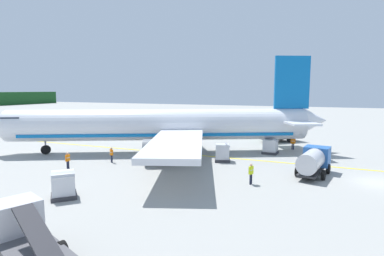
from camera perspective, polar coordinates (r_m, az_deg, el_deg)
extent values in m
cylinder|color=silver|center=(38.17, -6.08, 0.61)|extent=(19.34, 33.97, 3.80)
cone|color=silver|center=(42.14, 21.60, 1.31)|extent=(4.31, 4.30, 3.23)
cube|color=#192333|center=(42.34, -29.76, 1.51)|extent=(3.96, 3.58, 0.60)
cube|color=silver|center=(29.18, -2.85, -2.68)|extent=(16.67, 10.04, 0.50)
cylinder|color=slate|center=(32.12, -6.14, -3.99)|extent=(3.39, 3.84, 2.20)
cube|color=silver|center=(47.29, -3.21, 1.08)|extent=(16.09, 12.60, 0.50)
cylinder|color=slate|center=(44.74, -5.47, -0.84)|extent=(3.39, 3.84, 2.20)
cube|color=#0C66B2|center=(40.74, 17.93, 7.97)|extent=(2.27, 4.11, 6.50)
cube|color=silver|center=(40.91, 17.68, 1.31)|extent=(10.74, 7.47, 0.24)
cube|color=#0C66B2|center=(38.30, -6.06, -0.95)|extent=(17.57, 30.65, 0.36)
cylinder|color=black|center=(41.48, -25.31, -3.64)|extent=(0.80, 1.14, 1.10)
cylinder|color=gray|center=(41.35, -25.37, -2.55)|extent=(0.20, 0.20, 0.50)
cylinder|color=black|center=(36.03, -3.80, -4.51)|extent=(0.80, 1.14, 1.10)
cylinder|color=gray|center=(35.87, -3.81, -3.26)|extent=(0.20, 0.20, 0.50)
cylinder|color=black|center=(41.13, -3.80, -3.05)|extent=(0.80, 1.14, 1.10)
cylinder|color=gray|center=(41.00, -3.80, -1.95)|extent=(0.20, 0.20, 0.50)
cube|color=silver|center=(18.06, -29.83, -14.25)|extent=(2.71, 2.48, 1.80)
cube|color=#192333|center=(18.72, -30.64, -12.39)|extent=(1.75, 0.75, 0.94)
cube|color=#4C4C51|center=(15.93, -26.68, -20.04)|extent=(3.42, 4.28, 0.24)
cube|color=#2D2D33|center=(15.17, -26.37, -17.33)|extent=(2.26, 3.92, 1.65)
cube|color=#262628|center=(16.79, -27.72, -19.41)|extent=(3.47, 5.71, 0.16)
cylinder|color=black|center=(18.49, -25.93, -17.04)|extent=(0.59, 0.94, 0.90)
cylinder|color=black|center=(16.39, -22.77, -20.09)|extent=(0.59, 0.94, 0.90)
cube|color=#338C3F|center=(46.96, 13.89, -0.81)|extent=(2.84, 2.82, 1.80)
cube|color=#192333|center=(46.44, 13.04, -0.42)|extent=(1.41, 1.32, 0.94)
cube|color=white|center=(48.69, 16.82, -0.49)|extent=(4.48, 4.58, 2.03)
cube|color=#262628|center=(48.31, 15.92, -1.83)|extent=(5.23, 5.44, 0.16)
cylinder|color=black|center=(46.39, 14.93, -2.24)|extent=(0.82, 0.85, 0.90)
cylinder|color=black|center=(48.17, 13.41, -1.86)|extent=(0.82, 0.85, 0.90)
cylinder|color=black|center=(48.00, 17.56, -2.03)|extent=(0.82, 0.85, 0.90)
cylinder|color=black|center=(49.72, 16.00, -1.67)|extent=(0.82, 0.85, 0.90)
cube|color=#2659A5|center=(31.90, 22.01, -4.79)|extent=(2.17, 2.49, 1.80)
cube|color=#192333|center=(32.65, 22.32, -3.90)|extent=(0.41, 1.83, 0.94)
cylinder|color=silver|center=(29.30, 20.99, -5.78)|extent=(3.71, 2.39, 1.80)
cube|color=#262628|center=(30.38, 21.26, -7.24)|extent=(5.61, 2.49, 0.16)
cylinder|color=black|center=(32.05, 19.88, -6.57)|extent=(0.94, 0.44, 0.90)
cylinder|color=black|center=(31.66, 23.78, -6.92)|extent=(0.94, 0.44, 0.90)
cylinder|color=black|center=(29.77, 18.81, -7.56)|extent=(0.94, 0.44, 0.90)
cylinder|color=black|center=(29.35, 23.02, -7.96)|extent=(0.94, 0.44, 0.90)
cube|color=#333338|center=(24.74, -22.50, -11.44)|extent=(2.45, 2.45, 0.30)
cube|color=silver|center=(24.46, -22.61, -9.31)|extent=(2.17, 2.17, 1.62)
cube|color=silver|center=(23.77, -22.67, -8.13)|extent=(1.54, 1.53, 0.56)
cube|color=#333338|center=(34.14, 5.58, -5.86)|extent=(2.07, 2.07, 0.30)
cube|color=silver|center=(33.94, 5.60, -4.29)|extent=(1.81, 1.81, 1.61)
cube|color=silver|center=(33.84, 6.46, -3.21)|extent=(1.56, 1.04, 0.54)
cube|color=#333338|center=(39.13, 14.19, -4.38)|extent=(1.89, 1.89, 0.30)
cube|color=silver|center=(38.97, 14.23, -3.12)|extent=(1.67, 1.67, 1.44)
cube|color=silver|center=(38.75, 15.03, -2.34)|extent=(1.60, 0.77, 0.56)
cylinder|color=#191E33|center=(26.44, 10.87, -9.18)|extent=(0.14, 0.14, 0.86)
cylinder|color=#191E33|center=(26.29, 10.67, -9.27)|extent=(0.14, 0.14, 0.86)
cube|color=#CCE519|center=(26.17, 10.81, -7.64)|extent=(0.49, 0.35, 0.65)
cube|color=silver|center=(26.16, 10.81, -7.57)|extent=(0.50, 0.36, 0.06)
sphere|color=tan|center=(26.06, 10.84, -6.70)|extent=(0.23, 0.23, 0.23)
cylinder|color=#CCE519|center=(26.39, 11.11, -7.45)|extent=(0.09, 0.09, 0.62)
cylinder|color=#CCE519|center=(25.93, 10.51, -7.69)|extent=(0.09, 0.09, 0.62)
cylinder|color=#191E33|center=(42.50, 18.18, -3.27)|extent=(0.14, 0.14, 0.80)
cylinder|color=#191E33|center=(42.51, 17.94, -3.26)|extent=(0.14, 0.14, 0.80)
cube|color=orange|center=(42.39, 18.10, -2.33)|extent=(0.22, 0.44, 0.60)
cube|color=silver|center=(42.38, 18.10, -2.29)|extent=(0.23, 0.45, 0.06)
sphere|color=tan|center=(42.33, 18.12, -1.79)|extent=(0.22, 0.22, 0.22)
cylinder|color=orange|center=(42.36, 18.46, -2.31)|extent=(0.09, 0.09, 0.57)
cylinder|color=orange|center=(42.40, 17.73, -2.28)|extent=(0.09, 0.09, 0.57)
cylinder|color=#191E33|center=(34.51, -14.61, -5.48)|extent=(0.14, 0.14, 0.82)
cylinder|color=#191E33|center=(34.34, -14.51, -5.54)|extent=(0.14, 0.14, 0.82)
cube|color=orange|center=(34.28, -14.60, -4.34)|extent=(0.42, 0.49, 0.62)
cube|color=silver|center=(34.27, -14.60, -4.29)|extent=(0.44, 0.50, 0.06)
sphere|color=tan|center=(34.20, -14.62, -3.65)|extent=(0.22, 0.22, 0.22)
cylinder|color=orange|center=(34.52, -14.76, -4.21)|extent=(0.09, 0.09, 0.58)
cylinder|color=orange|center=(34.02, -14.45, -4.37)|extent=(0.09, 0.09, 0.58)
cylinder|color=#191E33|center=(32.86, -21.75, -6.36)|extent=(0.14, 0.14, 0.85)
cylinder|color=#191E33|center=(32.73, -21.96, -6.43)|extent=(0.14, 0.14, 0.85)
cube|color=orange|center=(32.64, -21.92, -5.12)|extent=(0.45, 0.25, 0.64)
cube|color=silver|center=(32.63, -21.92, -5.06)|extent=(0.47, 0.26, 0.06)
sphere|color=tan|center=(32.55, -21.95, -4.37)|extent=(0.23, 0.23, 0.23)
cylinder|color=orange|center=(32.83, -21.61, -4.98)|extent=(0.09, 0.09, 0.61)
cylinder|color=orange|center=(32.43, -22.23, -5.15)|extent=(0.09, 0.09, 0.61)
cube|color=yellow|center=(37.02, 1.14, -5.04)|extent=(0.30, 60.00, 0.01)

